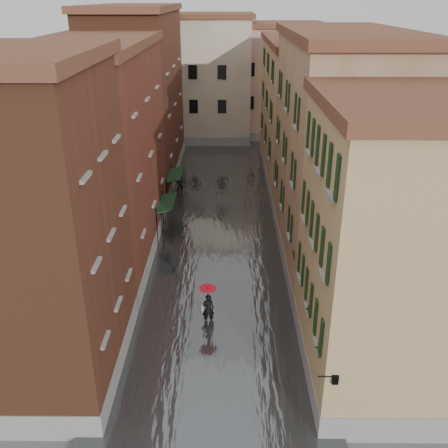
{
  "coord_description": "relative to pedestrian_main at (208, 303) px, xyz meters",
  "views": [
    {
      "loc": [
        0.61,
        -19.49,
        15.04
      ],
      "look_at": [
        0.41,
        6.89,
        3.0
      ],
      "focal_mm": 40.0,
      "sensor_mm": 36.0,
      "label": 1
    }
  ],
  "objects": [
    {
      "name": "building_left_near",
      "position": [
        -6.65,
        -3.37,
        5.28
      ],
      "size": [
        6.0,
        8.0,
        13.0
      ],
      "primitive_type": "cube",
      "color": "brown",
      "rests_on": "ground"
    },
    {
      "name": "building_right_near",
      "position": [
        7.35,
        -3.37,
        4.53
      ],
      "size": [
        6.0,
        8.0,
        11.5
      ],
      "primitive_type": "cube",
      "color": "tan",
      "rests_on": "ground"
    },
    {
      "name": "building_end_pink",
      "position": [
        6.35,
        38.63,
        4.78
      ],
      "size": [
        10.0,
        9.0,
        12.0
      ],
      "primitive_type": "cube",
      "color": "#CEA690",
      "rests_on": "ground"
    },
    {
      "name": "building_right_far",
      "position": [
        7.35,
        22.63,
        4.53
      ],
      "size": [
        6.0,
        16.0,
        11.5
      ],
      "primitive_type": "cube",
      "color": "tan",
      "rests_on": "ground"
    },
    {
      "name": "floodwater",
      "position": [
        0.35,
        11.63,
        -1.12
      ],
      "size": [
        10.0,
        60.0,
        0.2
      ],
      "primitive_type": "cube",
      "color": "#45494D",
      "rests_on": "ground"
    },
    {
      "name": "building_end_cream",
      "position": [
        -2.65,
        36.63,
        5.28
      ],
      "size": [
        12.0,
        9.0,
        13.0
      ],
      "primitive_type": "cube",
      "color": "beige",
      "rests_on": "ground"
    },
    {
      "name": "pedestrian_main",
      "position": [
        0.0,
        0.0,
        0.0
      ],
      "size": [
        0.89,
        0.89,
        2.06
      ],
      "color": "black",
      "rests_on": "ground"
    },
    {
      "name": "window_planters",
      "position": [
        4.47,
        -2.75,
        2.29
      ],
      "size": [
        0.59,
        8.33,
        0.84
      ],
      "color": "#9D3A33",
      "rests_on": "ground"
    },
    {
      "name": "awning_near",
      "position": [
        -3.14,
        9.95,
        1.26
      ],
      "size": [
        1.09,
        3.26,
        2.8
      ],
      "color": "#16331C",
      "rests_on": "ground"
    },
    {
      "name": "wall_lantern",
      "position": [
        4.68,
        -7.37,
        1.79
      ],
      "size": [
        0.71,
        0.22,
        0.35
      ],
      "color": "black",
      "rests_on": "ground"
    },
    {
      "name": "ground",
      "position": [
        0.35,
        -1.37,
        -1.22
      ],
      "size": [
        120.0,
        120.0,
        0.0
      ],
      "primitive_type": "plane",
      "color": "#4F4F51",
      "rests_on": "ground"
    },
    {
      "name": "building_right_mid",
      "position": [
        7.35,
        7.63,
        5.28
      ],
      "size": [
        6.0,
        14.0,
        13.0
      ],
      "primitive_type": "cube",
      "color": "tan",
      "rests_on": "ground"
    },
    {
      "name": "pedestrian_far",
      "position": [
        -2.96,
        18.19,
        -0.27
      ],
      "size": [
        0.96,
        0.77,
        1.89
      ],
      "primitive_type": "imported",
      "rotation": [
        0.0,
        0.0,
        -0.06
      ],
      "color": "black",
      "rests_on": "ground"
    },
    {
      "name": "building_left_mid",
      "position": [
        -6.65,
        7.63,
        5.03
      ],
      "size": [
        6.0,
        14.0,
        12.5
      ],
      "primitive_type": "cube",
      "color": "brown",
      "rests_on": "ground"
    },
    {
      "name": "building_left_far",
      "position": [
        -6.65,
        22.63,
        5.78
      ],
      "size": [
        6.0,
        16.0,
        14.0
      ],
      "primitive_type": "cube",
      "color": "brown",
      "rests_on": "ground"
    },
    {
      "name": "awning_far",
      "position": [
        -3.13,
        15.68,
        1.26
      ],
      "size": [
        1.09,
        3.37,
        2.8
      ],
      "color": "#16331C",
      "rests_on": "ground"
    }
  ]
}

